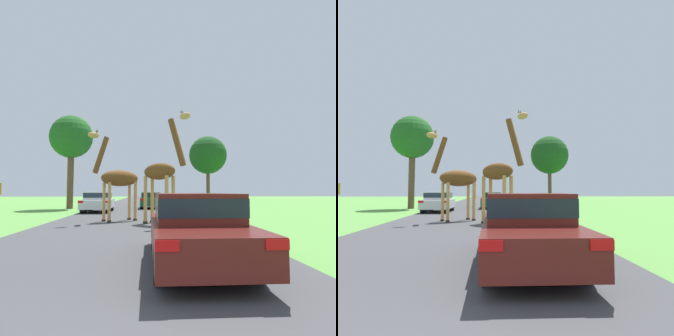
# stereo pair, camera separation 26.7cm
# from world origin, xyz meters

# --- Properties ---
(road) EXTENTS (7.99, 120.00, 0.00)m
(road) POSITION_xyz_m (0.00, 30.00, 0.00)
(road) COLOR #424244
(road) RESTS_ON ground
(giraffe_near_road) EXTENTS (2.25, 2.11, 5.10)m
(giraffe_near_road) POSITION_xyz_m (1.40, 12.79, 2.37)
(giraffe_near_road) COLOR tan
(giraffe_near_road) RESTS_ON ground
(giraffe_companion) EXTENTS (2.58, 1.92, 4.52)m
(giraffe_companion) POSITION_xyz_m (-0.77, 14.33, 2.13)
(giraffe_companion) COLOR tan
(giraffe_companion) RESTS_ON ground
(car_lead_maroon) EXTENTS (1.82, 4.82, 1.46)m
(car_lead_maroon) POSITION_xyz_m (1.76, 5.48, 0.77)
(car_lead_maroon) COLOR #561914
(car_lead_maroon) RESTS_ON ground
(car_queue_right) EXTENTS (1.94, 4.02, 1.46)m
(car_queue_right) POSITION_xyz_m (-2.84, 21.00, 0.77)
(car_queue_right) COLOR silver
(car_queue_right) RESTS_ON ground
(car_queue_left) EXTENTS (1.76, 4.15, 1.38)m
(car_queue_left) POSITION_xyz_m (0.98, 25.35, 0.73)
(car_queue_left) COLOR #144C28
(car_queue_left) RESTS_ON ground
(tree_left_edge) EXTENTS (4.58, 4.58, 8.16)m
(tree_left_edge) POSITION_xyz_m (8.00, 34.94, 5.83)
(tree_left_edge) COLOR brown
(tree_left_edge) RESTS_ON ground
(tree_centre_back) EXTENTS (3.65, 3.65, 7.98)m
(tree_centre_back) POSITION_xyz_m (-5.87, 25.04, 6.05)
(tree_centre_back) COLOR brown
(tree_centre_back) RESTS_ON ground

